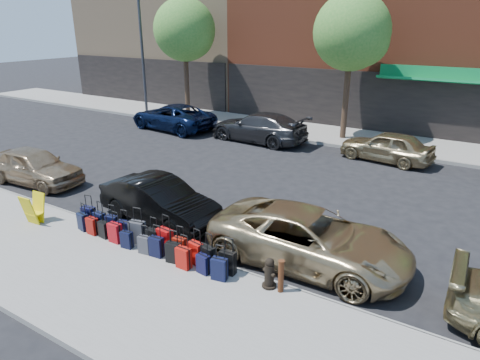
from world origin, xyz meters
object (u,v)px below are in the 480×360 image
Objects in this scene: suitcase_front_5 at (153,239)px; fire_hydrant at (269,274)px; tree_left at (186,32)px; bollard at (281,276)px; car_far_1 at (259,127)px; car_near_0 at (34,166)px; car_far_2 at (387,146)px; streetlight at (144,44)px; tree_center at (354,34)px; car_near_2 at (309,238)px; display_rack at (34,209)px; car_near_1 at (159,201)px; car_far_0 at (173,117)px.

suitcase_front_5 reaches higher than fire_hydrant.
tree_left is at bearing 154.16° from fire_hydrant.
bollard is 0.15× the size of car_far_1.
bollard is at bearing -102.31° from car_near_0.
car_far_2 is at bearing -10.81° from tree_left.
bollard is at bearing -2.32° from suitcase_front_5.
car_far_2 reaches higher than bollard.
streetlight is 21.70m from fire_hydrant.
tree_center is 1.37× the size of car_far_1.
car_near_2 is 12.25m from car_far_1.
fire_hydrant is at bearing 2.19° from display_rack.
display_rack reaches higher than bollard.
car_far_1 is at bearing 16.70° from car_near_1.
streetlight reaches higher than car_near_0.
tree_center is at bearing 122.59° from fire_hydrant.
car_near_0 is at bearing 165.54° from suitcase_front_5.
car_far_1 reaches higher than car_near_1.
car_far_0 is at bearing 3.00° from car_near_0.
tree_left is 1.37× the size of car_far_1.
suitcase_front_5 is 0.17× the size of car_far_0.
tree_center is 1.73× the size of car_near_1.
car_near_0 is (-8.24, -12.67, -4.70)m from tree_center.
tree_left is at bearing 180.00° from tree_center.
tree_center is 6.02m from car_far_2.
suitcase_front_5 is at bearing 113.53° from car_near_2.
streetlight is at bearing 53.68° from car_near_2.
fire_hydrant is 0.18× the size of car_near_1.
fire_hydrant is 11.35m from car_near_0.
car_near_2 is at bearing -42.37° from tree_left.
tree_left is 1.78× the size of car_far_2.
display_rack is 0.17× the size of car_far_1.
streetlight is 1.92× the size of car_near_0.
tree_center is 15.83m from car_near_0.
car_near_2 is (3.83, 1.74, 0.30)m from suitcase_front_5.
tree_left is 16.09m from car_near_1.
bollard is 1.74m from car_near_2.
display_rack is at bearing -174.63° from bollard.
car_far_1 is (-2.10, 10.09, 0.08)m from car_near_1.
suitcase_front_5 is at bearing -46.56° from streetlight.
car_near_2 is at bearing 102.00° from fire_hydrant.
display_rack is 4.20m from car_near_0.
car_near_2 reaches higher than suitcase_front_5.
suitcase_front_5 is at bearing -106.33° from car_near_0.
display_rack is at bearing -172.44° from suitcase_front_5.
car_near_2 is (-0.05, 1.73, 0.16)m from bollard.
tree_left reaches higher than fire_hydrant.
car_far_1 is at bearing -21.25° from tree_left.
car_near_1 is at bearing -45.73° from streetlight.
car_far_1 reaches higher than suitcase_front_5.
bollard is (13.81, -14.28, -4.84)m from tree_left.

